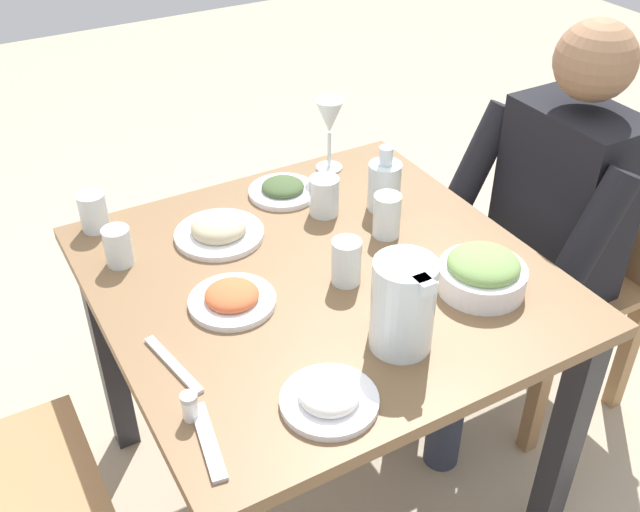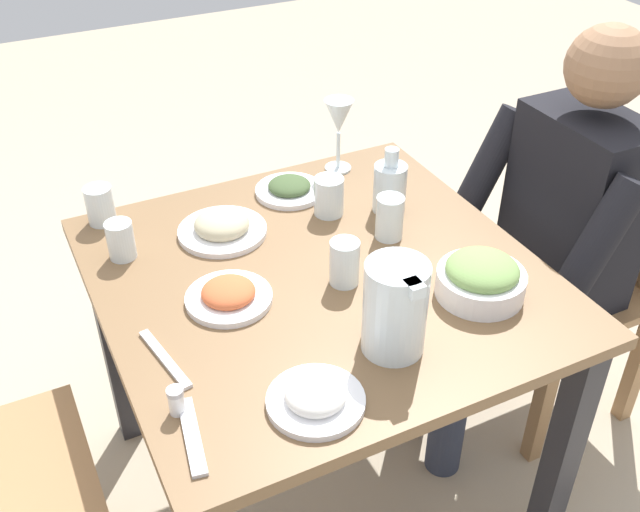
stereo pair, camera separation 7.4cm
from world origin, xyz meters
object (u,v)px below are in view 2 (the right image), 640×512
at_px(plate_dolmas, 289,188).
at_px(water_glass_by_pitcher, 329,196).
at_px(plate_yoghurt, 316,397).
at_px(water_pitcher, 395,307).
at_px(chair_near, 592,262).
at_px(wine_glass, 339,120).
at_px(water_glass_center, 100,205).
at_px(salad_bowl, 481,278).
at_px(dining_table, 319,313).
at_px(water_glass_far_left, 390,217).
at_px(diner_near, 542,236).
at_px(plate_beans, 222,227).
at_px(salt_shaker, 176,401).
at_px(plate_rice_curry, 229,295).
at_px(oil_carafe, 390,189).
at_px(water_glass_near_left, 345,262).
at_px(water_glass_near_right, 121,240).

xyz_separation_m(plate_dolmas, water_glass_by_pitcher, (-0.13, -0.05, 0.03)).
bearing_deg(plate_yoghurt, plate_dolmas, -20.77).
distance_m(water_pitcher, water_glass_by_pitcher, 0.49).
xyz_separation_m(chair_near, water_glass_by_pitcher, (0.21, 0.70, 0.28)).
distance_m(water_glass_by_pitcher, wine_glass, 0.24).
bearing_deg(water_glass_center, salad_bowl, -134.40).
distance_m(dining_table, plate_yoghurt, 0.40).
height_order(salad_bowl, water_glass_far_left, water_glass_far_left).
bearing_deg(salad_bowl, water_pitcher, 103.38).
bearing_deg(diner_near, water_glass_by_pitcher, 66.61).
relative_size(plate_beans, salt_shaker, 3.83).
height_order(dining_table, water_pitcher, water_pitcher).
height_order(plate_rice_curry, oil_carafe, oil_carafe).
bearing_deg(diner_near, salt_shaker, 103.46).
relative_size(diner_near, water_glass_far_left, 11.07).
distance_m(plate_dolmas, water_glass_by_pitcher, 0.14).
height_order(chair_near, salt_shaker, chair_near).
relative_size(dining_table, water_glass_center, 9.95).
distance_m(salad_bowl, plate_beans, 0.60).
relative_size(plate_yoghurt, salt_shaker, 3.23).
xyz_separation_m(chair_near, plate_beans, (0.24, 0.96, 0.25)).
distance_m(oil_carafe, salt_shaker, 0.78).
distance_m(plate_beans, oil_carafe, 0.41).
bearing_deg(plate_dolmas, salt_shaker, 140.90).
xyz_separation_m(dining_table, plate_beans, (0.24, 0.13, 0.13)).
distance_m(chair_near, water_glass_near_left, 0.84).
distance_m(dining_table, water_glass_far_left, 0.27).
xyz_separation_m(water_pitcher, plate_rice_curry, (0.27, 0.23, -0.08)).
relative_size(plate_rice_curry, oil_carafe, 1.09).
distance_m(plate_dolmas, water_glass_center, 0.46).
bearing_deg(oil_carafe, plate_dolmas, 46.07).
height_order(plate_beans, water_glass_center, water_glass_center).
xyz_separation_m(chair_near, water_glass_near_left, (-0.04, 0.79, 0.28)).
bearing_deg(chair_near, dining_table, 89.44).
height_order(water_glass_near_left, water_glass_by_pitcher, water_glass_near_left).
xyz_separation_m(water_glass_far_left, water_glass_by_pitcher, (0.15, 0.08, -0.00)).
height_order(water_glass_far_left, water_glass_near_right, water_glass_far_left).
distance_m(wine_glass, oil_carafe, 0.25).
bearing_deg(salt_shaker, wine_glass, -44.99).
relative_size(diner_near, oil_carafe, 7.00).
bearing_deg(chair_near, plate_rice_curry, 89.83).
xyz_separation_m(chair_near, water_glass_far_left, (0.06, 0.62, 0.28)).
height_order(water_glass_far_left, oil_carafe, oil_carafe).
distance_m(plate_rice_curry, water_glass_near_left, 0.25).
bearing_deg(plate_rice_curry, diner_near, -90.21).
bearing_deg(water_glass_center, water_pitcher, -150.07).
distance_m(plate_yoghurt, water_glass_near_left, 0.36).
distance_m(water_glass_far_left, water_glass_near_left, 0.20).
distance_m(water_glass_center, wine_glass, 0.63).
relative_size(water_pitcher, plate_beans, 0.92).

